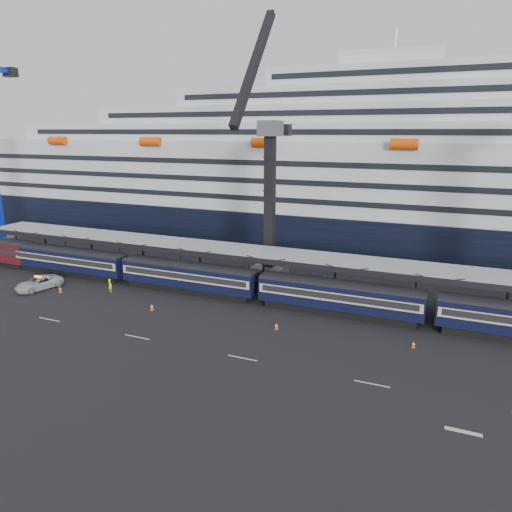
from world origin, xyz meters
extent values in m
plane|color=black|center=(0.00, 0.00, 0.00)|extent=(260.00, 260.00, 0.00)
cube|color=beige|center=(-38.00, -4.00, 0.01)|extent=(3.00, 0.15, 0.02)
cube|color=beige|center=(-26.00, -4.00, 0.01)|extent=(3.00, 0.15, 0.02)
cube|color=beige|center=(-14.00, -4.00, 0.01)|extent=(3.00, 0.15, 0.02)
cube|color=beige|center=(-2.00, -4.00, 0.01)|extent=(3.00, 0.15, 0.02)
cube|color=beige|center=(5.00, -8.00, 0.01)|extent=(2.50, 0.40, 0.02)
cube|color=black|center=(-48.00, 10.00, 0.45)|extent=(17.48, 2.40, 0.90)
cube|color=black|center=(-48.00, 10.00, 2.25)|extent=(19.00, 2.80, 2.70)
cube|color=beige|center=(-48.00, 10.00, 2.55)|extent=(18.62, 2.92, 1.05)
cube|color=black|center=(-48.00, 10.00, 2.60)|extent=(17.86, 2.98, 0.70)
cube|color=black|center=(-48.00, 10.00, 3.75)|extent=(19.00, 2.50, 0.35)
cube|color=black|center=(-28.00, 10.00, 0.45)|extent=(17.48, 2.40, 0.90)
cube|color=black|center=(-28.00, 10.00, 2.25)|extent=(19.00, 2.80, 2.70)
cube|color=beige|center=(-28.00, 10.00, 2.55)|extent=(18.62, 2.92, 1.05)
cube|color=black|center=(-28.00, 10.00, 2.60)|extent=(17.86, 2.98, 0.70)
cube|color=black|center=(-28.00, 10.00, 3.75)|extent=(19.00, 2.50, 0.35)
cube|color=black|center=(-8.00, 10.00, 0.45)|extent=(17.48, 2.40, 0.90)
cube|color=black|center=(-8.00, 10.00, 2.25)|extent=(19.00, 2.80, 2.70)
cube|color=beige|center=(-8.00, 10.00, 2.55)|extent=(18.62, 2.92, 1.05)
cube|color=black|center=(-8.00, 10.00, 2.60)|extent=(17.86, 2.98, 0.70)
cube|color=black|center=(-8.00, 10.00, 3.75)|extent=(19.00, 2.50, 0.35)
cube|color=gray|center=(0.00, 14.00, 5.40)|extent=(130.00, 6.00, 0.25)
cube|color=black|center=(0.00, 11.00, 5.10)|extent=(130.00, 0.25, 0.70)
cube|color=black|center=(0.00, 17.00, 5.10)|extent=(130.00, 0.25, 0.70)
cube|color=black|center=(-60.00, 11.20, 2.70)|extent=(0.25, 0.25, 5.40)
cube|color=black|center=(-60.00, 16.80, 2.70)|extent=(0.25, 0.25, 5.40)
cube|color=black|center=(-50.00, 11.20, 2.70)|extent=(0.25, 0.25, 5.40)
cube|color=black|center=(-50.00, 16.80, 2.70)|extent=(0.25, 0.25, 5.40)
cube|color=black|center=(-40.00, 11.20, 2.70)|extent=(0.25, 0.25, 5.40)
cube|color=black|center=(-40.00, 16.80, 2.70)|extent=(0.25, 0.25, 5.40)
cube|color=black|center=(-30.00, 11.20, 2.70)|extent=(0.25, 0.25, 5.40)
cube|color=black|center=(-30.00, 16.80, 2.70)|extent=(0.25, 0.25, 5.40)
cube|color=black|center=(-20.00, 11.20, 2.70)|extent=(0.25, 0.25, 5.40)
cube|color=black|center=(-20.00, 16.80, 2.70)|extent=(0.25, 0.25, 5.40)
cube|color=black|center=(-10.00, 11.20, 2.70)|extent=(0.25, 0.25, 5.40)
cube|color=black|center=(-10.00, 16.80, 2.70)|extent=(0.25, 0.25, 5.40)
cube|color=black|center=(0.00, 11.20, 2.70)|extent=(0.25, 0.25, 5.40)
cube|color=black|center=(0.00, 16.80, 2.70)|extent=(0.25, 0.25, 5.40)
cube|color=black|center=(10.00, 16.80, 2.70)|extent=(0.25, 0.25, 5.40)
cube|color=black|center=(0.00, 46.00, 3.50)|extent=(200.00, 28.00, 7.00)
cube|color=black|center=(-106.00, 46.00, 3.50)|extent=(16.17, 18.35, 7.00)
cube|color=silver|center=(0.00, 46.00, 13.00)|extent=(190.00, 26.88, 12.00)
cube|color=silver|center=(0.00, 46.00, 20.50)|extent=(160.00, 24.64, 3.00)
cube|color=black|center=(0.00, 33.63, 20.50)|extent=(153.60, 0.12, 0.90)
cube|color=silver|center=(0.00, 46.00, 23.50)|extent=(124.00, 21.84, 3.00)
cube|color=black|center=(0.00, 35.03, 23.50)|extent=(119.04, 0.12, 0.90)
cube|color=silver|center=(0.00, 46.00, 26.50)|extent=(90.00, 19.04, 3.00)
cube|color=black|center=(0.00, 36.43, 26.50)|extent=(86.40, 0.12, 0.90)
cube|color=silver|center=(0.00, 46.00, 29.50)|extent=(56.00, 16.24, 3.00)
cube|color=black|center=(0.00, 37.83, 29.50)|extent=(53.76, 0.12, 0.90)
cube|color=silver|center=(-8.00, 46.00, 32.00)|extent=(16.00, 12.00, 2.50)
cylinder|color=#FD4E08|center=(-70.00, 31.96, 18.80)|extent=(4.00, 1.60, 1.60)
cylinder|color=#FD4E08|center=(-48.00, 31.96, 18.80)|extent=(4.00, 1.60, 1.60)
cylinder|color=#FD4E08|center=(-26.00, 31.96, 18.80)|extent=(4.00, 1.60, 1.60)
cylinder|color=#FD4E08|center=(-4.00, 31.96, 18.80)|extent=(4.00, 1.60, 1.60)
cube|color=#47494E|center=(-72.00, 18.00, 1.00)|extent=(4.50, 4.50, 2.00)
cube|color=black|center=(-72.00, 24.72, 30.80)|extent=(2.20, 1.60, 1.60)
cube|color=#47494E|center=(-20.00, 19.00, 1.00)|extent=(4.50, 4.50, 2.00)
cube|color=black|center=(-20.00, 19.00, 11.00)|extent=(1.30, 1.30, 18.00)
cube|color=#47494E|center=(-20.00, 19.00, 21.00)|extent=(2.60, 3.20, 2.00)
cube|color=black|center=(-20.00, 13.21, 27.89)|extent=(0.90, 12.26, 14.37)
cube|color=black|center=(-20.00, 21.52, 21.00)|extent=(0.90, 5.04, 0.90)
cube|color=black|center=(-20.00, 24.04, 20.80)|extent=(2.20, 1.60, 1.60)
imported|color=#B5B8BD|center=(-47.36, 3.37, 0.84)|extent=(4.33, 6.61, 1.69)
imported|color=#DDFF0D|center=(-37.73, 6.14, 0.90)|extent=(0.77, 0.65, 1.79)
cube|color=#FD4E08|center=(-43.79, 3.48, 0.02)|extent=(0.42, 0.42, 0.04)
cone|color=#FD4E08|center=(-43.79, 3.48, 0.44)|extent=(0.35, 0.35, 0.79)
cylinder|color=white|center=(-43.79, 3.48, 0.44)|extent=(0.30, 0.30, 0.13)
cube|color=#FD4E08|center=(-28.87, 2.82, 0.02)|extent=(0.42, 0.42, 0.04)
cone|color=#FD4E08|center=(-28.87, 2.82, 0.45)|extent=(0.36, 0.36, 0.80)
cylinder|color=white|center=(-28.87, 2.82, 0.45)|extent=(0.30, 0.30, 0.13)
cube|color=#FD4E08|center=(-13.24, 3.30, 0.02)|extent=(0.40, 0.40, 0.04)
cone|color=#FD4E08|center=(-13.24, 3.30, 0.42)|extent=(0.34, 0.34, 0.76)
cylinder|color=white|center=(-13.24, 3.30, 0.42)|extent=(0.29, 0.29, 0.13)
cube|color=#FD4E08|center=(0.76, 4.39, 0.02)|extent=(0.36, 0.36, 0.04)
cone|color=#FD4E08|center=(0.76, 4.39, 0.38)|extent=(0.31, 0.31, 0.69)
cylinder|color=white|center=(0.76, 4.39, 0.38)|extent=(0.26, 0.26, 0.11)
camera|label=1|loc=(1.91, -39.50, 20.72)|focal=32.00mm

